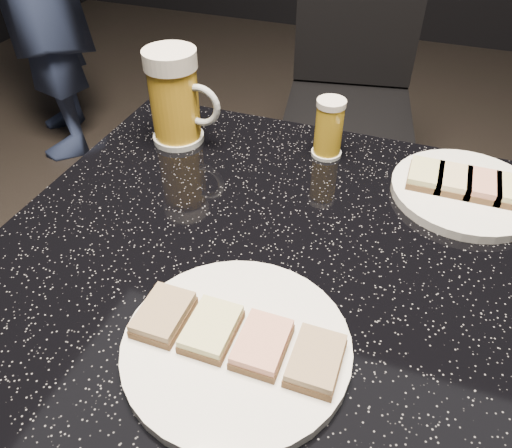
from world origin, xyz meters
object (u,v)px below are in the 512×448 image
(plate_small, at_px, (465,192))
(beer_tumbler, at_px, (329,128))
(beer_mug, at_px, (175,98))
(table, at_px, (256,361))
(chair, at_px, (350,91))
(plate_large, at_px, (237,346))

(plate_small, relative_size, beer_tumbler, 2.21)
(plate_small, distance_m, beer_mug, 0.48)
(table, height_order, beer_mug, beer_mug)
(chair, bearing_deg, beer_mug, -100.79)
(chair, bearing_deg, beer_tumbler, -83.30)
(beer_tumbler, bearing_deg, plate_large, -89.52)
(table, bearing_deg, plate_small, 41.77)
(plate_small, relative_size, beer_mug, 1.37)
(table, relative_size, beer_mug, 4.75)
(beer_tumbler, bearing_deg, chair, 96.70)
(table, bearing_deg, beer_mug, 134.83)
(plate_large, distance_m, beer_mug, 0.45)
(table, bearing_deg, beer_tumbler, 83.83)
(plate_large, relative_size, table, 0.33)
(beer_mug, distance_m, chair, 0.90)
(beer_mug, bearing_deg, beer_tumbler, 9.42)
(beer_tumbler, bearing_deg, plate_small, -10.47)
(chair, bearing_deg, plate_large, -85.43)
(beer_mug, bearing_deg, table, -45.17)
(plate_small, distance_m, beer_tumbler, 0.23)
(plate_large, xyz_separation_m, table, (-0.03, 0.15, -0.25))
(plate_small, height_order, chair, chair)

